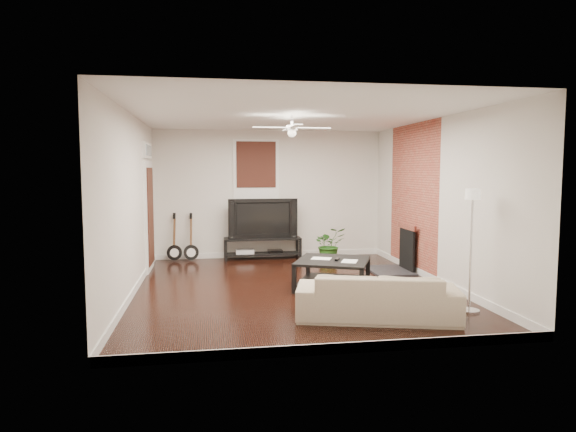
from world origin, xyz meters
The scene contains 14 objects.
room centered at (0.00, 0.00, 1.40)m, with size 5.01×6.01×2.81m.
brick_accent centered at (2.49, 1.00, 1.40)m, with size 0.02×2.20×2.80m, color #A64535.
fireplace centered at (2.20, 1.00, 0.46)m, with size 0.80×1.10×0.92m, color black.
window_back centered at (-0.30, 2.97, 1.95)m, with size 1.00×0.06×1.30m, color black.
door_left centered at (-2.46, 1.90, 1.25)m, with size 0.08×1.00×2.50m, color white.
tv_stand centered at (-0.19, 2.78, 0.23)m, with size 1.66×0.44×0.47m, color black.
tv centered at (-0.19, 2.80, 0.89)m, with size 1.49×0.20×0.86m, color black.
coffee_table centered at (0.67, -0.09, 0.24)m, with size 1.12×1.12×0.47m, color black.
sofa centered at (0.81, -1.85, 0.30)m, with size 2.06×0.81×0.60m, color tan.
floor_lamp centered at (2.16, -1.75, 0.84)m, with size 0.28×0.28×1.69m, color silver, non-canonical shape.
potted_plant centered at (1.18, 2.24, 0.36)m, with size 0.66×0.57×0.73m, color #245D1A.
guitar_left centered at (-2.07, 2.75, 0.52)m, with size 0.32×0.23×1.03m, color black, non-canonical shape.
guitar_right centered at (-1.72, 2.72, 0.52)m, with size 0.32×0.23×1.03m, color black, non-canonical shape.
ceiling_fan centered at (0.00, 0.00, 2.60)m, with size 1.24×1.24×0.32m, color white, non-canonical shape.
Camera 1 is at (-1.31, -7.92, 1.92)m, focal length 31.04 mm.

